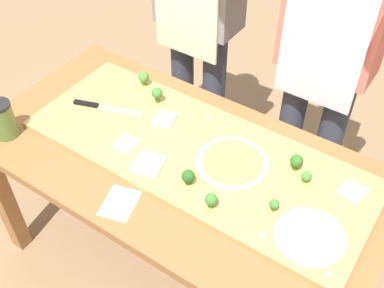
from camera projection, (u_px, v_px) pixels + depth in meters
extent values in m
plane|color=#896B4C|center=(181.00, 264.00, 2.35)|extent=(8.00, 8.00, 0.00)
cube|color=brown|center=(4.00, 198.00, 2.19)|extent=(0.07, 0.07, 0.72)
cube|color=brown|center=(105.00, 115.00, 2.61)|extent=(0.07, 0.07, 0.72)
cube|color=brown|center=(371.00, 244.00, 2.00)|extent=(0.07, 0.07, 0.72)
cube|color=brown|center=(178.00, 161.00, 1.83)|extent=(1.62, 0.83, 0.04)
cube|color=tan|center=(196.00, 153.00, 1.82)|extent=(1.36, 0.53, 0.02)
cube|color=#B7BABF|center=(120.00, 110.00, 1.98)|extent=(0.19, 0.08, 0.00)
cube|color=black|center=(86.00, 104.00, 2.00)|extent=(0.11, 0.05, 0.02)
cylinder|color=beige|center=(310.00, 237.00, 1.52)|extent=(0.23, 0.23, 0.01)
cylinder|color=beige|center=(310.00, 235.00, 1.52)|extent=(0.19, 0.19, 0.01)
cylinder|color=beige|center=(232.00, 163.00, 1.76)|extent=(0.28, 0.28, 0.01)
cylinder|color=#899E4C|center=(232.00, 161.00, 1.75)|extent=(0.23, 0.23, 0.01)
cube|color=silver|center=(127.00, 144.00, 1.83)|extent=(0.08, 0.08, 0.01)
cube|color=silver|center=(353.00, 191.00, 1.66)|extent=(0.10, 0.10, 0.01)
cube|color=silver|center=(164.00, 119.00, 1.94)|extent=(0.11, 0.11, 0.01)
cube|color=silver|center=(148.00, 164.00, 1.75)|extent=(0.13, 0.13, 0.01)
cylinder|color=#3F7220|center=(157.00, 99.00, 2.01)|extent=(0.02, 0.02, 0.03)
sphere|color=#38752D|center=(157.00, 93.00, 1.99)|extent=(0.05, 0.05, 0.05)
cylinder|color=#487A23|center=(306.00, 180.00, 1.69)|extent=(0.02, 0.02, 0.02)
sphere|color=#427F33|center=(307.00, 176.00, 1.68)|extent=(0.04, 0.04, 0.04)
cylinder|color=#487A23|center=(144.00, 83.00, 2.10)|extent=(0.02, 0.02, 0.03)
sphere|color=#427F33|center=(144.00, 77.00, 2.08)|extent=(0.05, 0.05, 0.05)
cylinder|color=#2C5915|center=(188.00, 181.00, 1.69)|extent=(0.02, 0.02, 0.02)
sphere|color=#23561E|center=(188.00, 176.00, 1.67)|extent=(0.05, 0.05, 0.05)
cylinder|color=#3F7220|center=(211.00, 204.00, 1.61)|extent=(0.02, 0.02, 0.02)
sphere|color=#38752D|center=(211.00, 200.00, 1.59)|extent=(0.04, 0.04, 0.04)
cylinder|color=#366618|center=(295.00, 166.00, 1.73)|extent=(0.02, 0.02, 0.03)
sphere|color=#2D6623|center=(297.00, 161.00, 1.71)|extent=(0.05, 0.05, 0.05)
cylinder|color=#3F7220|center=(273.00, 208.00, 1.60)|extent=(0.02, 0.02, 0.02)
sphere|color=#38752D|center=(274.00, 204.00, 1.59)|extent=(0.03, 0.03, 0.03)
cube|color=white|center=(262.00, 236.00, 1.52)|extent=(0.02, 0.02, 0.02)
cube|color=silver|center=(328.00, 276.00, 1.42)|extent=(0.02, 0.02, 0.02)
cube|color=white|center=(209.00, 117.00, 1.94)|extent=(0.02, 0.02, 0.01)
cylinder|color=#517033|center=(3.00, 121.00, 1.86)|extent=(0.09, 0.09, 0.15)
cube|color=white|center=(120.00, 203.00, 1.65)|extent=(0.15, 0.17, 0.00)
cylinder|color=#333847|center=(183.00, 91.00, 2.62)|extent=(0.12, 0.12, 0.90)
cylinder|color=#333847|center=(213.00, 103.00, 2.54)|extent=(0.12, 0.12, 0.90)
cylinder|color=#333847|center=(288.00, 135.00, 2.36)|extent=(0.12, 0.12, 0.90)
cylinder|color=#333847|center=(326.00, 151.00, 2.28)|extent=(0.12, 0.12, 0.90)
cube|color=#DB6B5B|center=(339.00, 8.00, 1.82)|extent=(0.40, 0.20, 0.55)
cube|color=silver|center=(324.00, 39.00, 1.81)|extent=(0.34, 0.01, 0.60)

